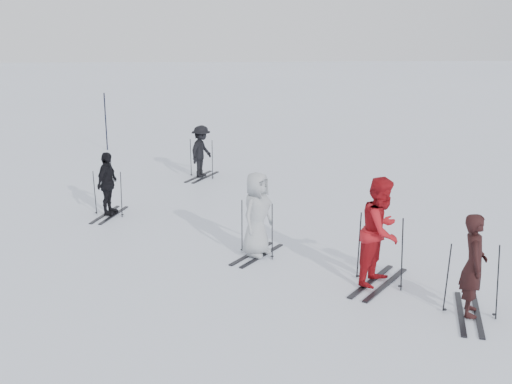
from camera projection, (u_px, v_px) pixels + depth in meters
ground at (259, 252)px, 12.97m from camera, size 120.00×120.00×0.00m
skier_near_dark at (474, 266)px, 10.02m from camera, size 0.55×0.69×1.65m
skier_red at (381, 232)px, 11.19m from camera, size 1.15×1.19×1.93m
skier_grey at (257, 215)px, 12.61m from camera, size 0.91×0.98×1.68m
skier_uphill_left at (107, 185)px, 15.23m from camera, size 0.60×0.96×1.52m
skier_uphill_far at (201, 152)px, 18.94m from camera, size 0.95×1.14×1.53m
skis_near_dark at (472, 279)px, 10.08m from camera, size 1.88×1.34×1.24m
skis_red at (380, 249)px, 11.27m from camera, size 2.03×1.86×1.33m
skis_grey at (257, 228)px, 12.68m from camera, size 1.77×1.59×1.15m
skis_uphill_left at (108, 193)px, 15.28m from camera, size 1.70×1.21×1.12m
skis_uphill_far at (201, 158)px, 18.98m from camera, size 1.83×1.50×1.18m
piste_marker at (106, 122)px, 22.88m from camera, size 0.05×0.05×2.05m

